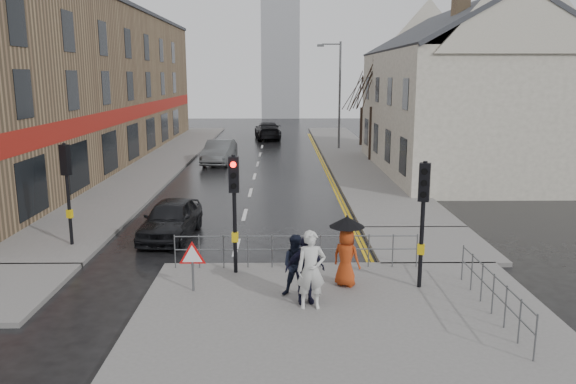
{
  "coord_description": "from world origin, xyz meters",
  "views": [
    {
      "loc": [
        1.5,
        -15.12,
        5.7
      ],
      "look_at": [
        1.74,
        2.69,
        1.97
      ],
      "focal_mm": 35.0,
      "sensor_mm": 36.0,
      "label": 1
    }
  ],
  "objects_px": {
    "car_mid": "(219,152)",
    "car_parked": "(171,219)",
    "pedestrian_with_umbrella": "(346,247)",
    "pedestrian_d": "(305,270)",
    "pedestrian_b": "(297,266)",
    "pedestrian_a": "(311,270)"
  },
  "relations": [
    {
      "from": "car_mid",
      "to": "pedestrian_a",
      "type": "bearing_deg",
      "value": -73.46
    },
    {
      "from": "pedestrian_a",
      "to": "pedestrian_b",
      "type": "xyz_separation_m",
      "value": [
        -0.31,
        0.75,
        -0.16
      ]
    },
    {
      "from": "pedestrian_a",
      "to": "car_mid",
      "type": "xyz_separation_m",
      "value": [
        -4.72,
        23.53,
        -0.34
      ]
    },
    {
      "from": "car_mid",
      "to": "car_parked",
      "type": "bearing_deg",
      "value": -84.5
    },
    {
      "from": "pedestrian_b",
      "to": "pedestrian_d",
      "type": "height_order",
      "value": "pedestrian_d"
    },
    {
      "from": "pedestrian_a",
      "to": "car_parked",
      "type": "height_order",
      "value": "pedestrian_a"
    },
    {
      "from": "pedestrian_with_umbrella",
      "to": "car_mid",
      "type": "relative_size",
      "value": 0.41
    },
    {
      "from": "pedestrian_b",
      "to": "pedestrian_with_umbrella",
      "type": "height_order",
      "value": "pedestrian_with_umbrella"
    },
    {
      "from": "pedestrian_d",
      "to": "car_parked",
      "type": "xyz_separation_m",
      "value": [
        -4.5,
        6.22,
        -0.31
      ]
    },
    {
      "from": "car_parked",
      "to": "pedestrian_with_umbrella",
      "type": "bearing_deg",
      "value": -36.89
    },
    {
      "from": "pedestrian_b",
      "to": "car_mid",
      "type": "distance_m",
      "value": 23.21
    },
    {
      "from": "pedestrian_d",
      "to": "pedestrian_with_umbrella",
      "type": "bearing_deg",
      "value": 32.78
    },
    {
      "from": "pedestrian_b",
      "to": "car_mid",
      "type": "bearing_deg",
      "value": 107.85
    },
    {
      "from": "pedestrian_with_umbrella",
      "to": "car_parked",
      "type": "distance_m",
      "value": 7.62
    },
    {
      "from": "pedestrian_b",
      "to": "car_parked",
      "type": "distance_m",
      "value": 7.24
    },
    {
      "from": "pedestrian_with_umbrella",
      "to": "car_mid",
      "type": "height_order",
      "value": "pedestrian_with_umbrella"
    },
    {
      "from": "car_parked",
      "to": "pedestrian_b",
      "type": "bearing_deg",
      "value": -48.24
    },
    {
      "from": "pedestrian_d",
      "to": "car_parked",
      "type": "relative_size",
      "value": 0.42
    },
    {
      "from": "pedestrian_d",
      "to": "car_parked",
      "type": "height_order",
      "value": "pedestrian_d"
    },
    {
      "from": "pedestrian_a",
      "to": "pedestrian_d",
      "type": "xyz_separation_m",
      "value": [
        -0.14,
        0.33,
        -0.11
      ]
    },
    {
      "from": "car_parked",
      "to": "car_mid",
      "type": "bearing_deg",
      "value": 95.4
    },
    {
      "from": "pedestrian_with_umbrella",
      "to": "pedestrian_d",
      "type": "xyz_separation_m",
      "value": [
        -1.15,
        -1.13,
        -0.23
      ]
    }
  ]
}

